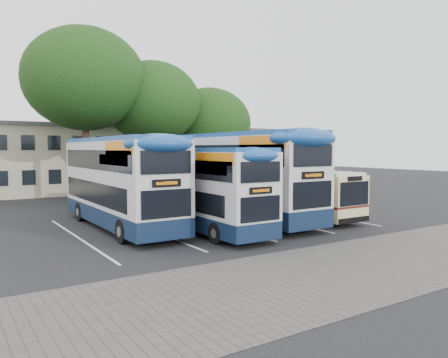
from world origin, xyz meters
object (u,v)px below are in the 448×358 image
(bus_dd_left, at_px, (119,178))
(bus_dd_mid, at_px, (200,185))
(bus_single, at_px, (291,190))
(tree_right, at_px, (209,124))
(lamp_post, at_px, (218,137))
(tree_mid, at_px, (153,102))
(bus_dd_right, at_px, (238,172))
(tree_left, at_px, (84,79))

(bus_dd_left, relative_size, bus_dd_mid, 1.12)
(bus_dd_mid, height_order, bus_single, bus_dd_mid)
(tree_right, xyz_separation_m, bus_dd_mid, (-9.32, -14.69, -3.96))
(bus_dd_mid, bearing_deg, lamp_post, 55.45)
(lamp_post, height_order, bus_dd_mid, lamp_post)
(lamp_post, distance_m, bus_dd_left, 19.82)
(bus_dd_left, distance_m, bus_dd_mid, 4.14)
(tree_right, bearing_deg, tree_mid, -171.02)
(tree_mid, xyz_separation_m, bus_dd_right, (-0.20, -12.28, -4.99))
(lamp_post, relative_size, bus_dd_right, 0.77)
(bus_dd_left, height_order, bus_dd_right, bus_dd_right)
(tree_mid, distance_m, bus_single, 14.65)
(lamp_post, xyz_separation_m, bus_single, (-4.39, -15.32, -3.51))
(bus_dd_mid, xyz_separation_m, bus_dd_right, (3.35, 1.50, 0.45))
(bus_dd_right, bearing_deg, bus_dd_mid, -155.94)
(lamp_post, distance_m, bus_single, 16.31)
(tree_right, relative_size, bus_dd_left, 0.85)
(tree_right, height_order, bus_single, tree_right)
(bus_dd_right, bearing_deg, lamp_post, 62.06)
(lamp_post, xyz_separation_m, tree_right, (-1.81, -1.48, 1.12))
(tree_right, height_order, bus_dd_left, tree_right)
(tree_left, bearing_deg, tree_right, 4.82)
(tree_left, distance_m, bus_single, 17.16)
(bus_dd_left, xyz_separation_m, bus_dd_mid, (3.15, -2.67, -0.28))
(tree_mid, height_order, bus_single, tree_mid)
(lamp_post, xyz_separation_m, tree_mid, (-7.58, -2.40, 2.60))
(tree_right, bearing_deg, bus_dd_mid, -122.41)
(tree_right, height_order, bus_dd_right, tree_right)
(tree_mid, relative_size, bus_single, 1.17)
(tree_left, relative_size, bus_dd_left, 1.16)
(lamp_post, distance_m, tree_mid, 8.37)
(tree_mid, bearing_deg, bus_dd_mid, -104.46)
(bus_single, bearing_deg, lamp_post, 74.02)
(bus_dd_left, xyz_separation_m, bus_dd_right, (6.50, -1.17, 0.17))
(lamp_post, relative_size, bus_single, 0.97)
(lamp_post, xyz_separation_m, bus_dd_left, (-14.28, -13.50, -2.56))
(tree_mid, bearing_deg, bus_single, -76.11)
(lamp_post, bearing_deg, bus_dd_left, -136.61)
(lamp_post, bearing_deg, tree_right, -140.64)
(bus_dd_left, relative_size, bus_dd_right, 0.94)
(tree_left, xyz_separation_m, bus_dd_mid, (1.76, -13.75, -6.80))
(bus_dd_right, bearing_deg, tree_left, 112.64)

